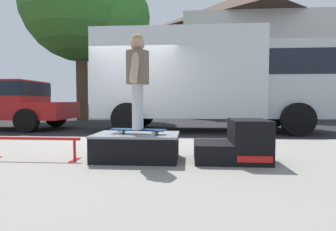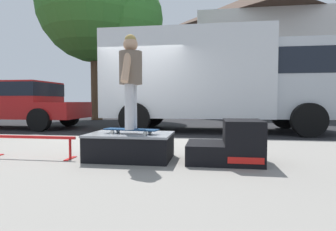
{
  "view_description": "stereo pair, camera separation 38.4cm",
  "coord_description": "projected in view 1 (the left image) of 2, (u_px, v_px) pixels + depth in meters",
  "views": [
    {
      "loc": [
        1.6,
        -6.69,
        0.95
      ],
      "look_at": [
        1.21,
        -1.52,
        0.68
      ],
      "focal_mm": 29.56,
      "sensor_mm": 36.0,
      "label": 1
    },
    {
      "loc": [
        1.98,
        -6.64,
        0.95
      ],
      "look_at": [
        1.21,
        -1.52,
        0.68
      ],
      "focal_mm": 29.56,
      "sensor_mm": 36.0,
      "label": 2
    }
  ],
  "objects": [
    {
      "name": "skateboard",
      "position": [
        138.0,
        130.0,
        3.84
      ],
      "size": [
        0.8,
        0.32,
        0.07
      ],
      "color": "navy",
      "rests_on": "skate_box"
    },
    {
      "name": "skater_kid",
      "position": [
        138.0,
        73.0,
        3.8
      ],
      "size": [
        0.32,
        0.67,
        1.31
      ],
      "color": "silver",
      "rests_on": "skateboard"
    },
    {
      "name": "street_tree_main",
      "position": [
        87.0,
        7.0,
        13.46
      ],
      "size": [
        6.22,
        5.65,
        8.54
      ],
      "color": "brown",
      "rests_on": "ground"
    },
    {
      "name": "sidewalk_slab",
      "position": [
        73.0,
        165.0,
        3.84
      ],
      "size": [
        50.0,
        5.0,
        0.12
      ],
      "primitive_type": "cube",
      "color": "gray",
      "rests_on": "ground"
    },
    {
      "name": "kicker_ramp",
      "position": [
        237.0,
        144.0,
        3.8
      ],
      "size": [
        0.99,
        0.72,
        0.58
      ],
      "color": "black",
      "rests_on": "sidewalk_slab"
    },
    {
      "name": "grind_rail",
      "position": [
        33.0,
        143.0,
        3.89
      ],
      "size": [
        1.36,
        0.28,
        0.33
      ],
      "color": "red",
      "rests_on": "sidewalk_slab"
    },
    {
      "name": "house_behind",
      "position": [
        250.0,
        53.0,
        18.85
      ],
      "size": [
        9.54,
        8.23,
        8.4
      ],
      "color": "silver",
      "rests_on": "ground"
    },
    {
      "name": "skate_box",
      "position": [
        137.0,
        146.0,
        3.91
      ],
      "size": [
        1.18,
        0.77,
        0.37
      ],
      "color": "black",
      "rests_on": "sidewalk_slab"
    },
    {
      "name": "box_truck",
      "position": [
        209.0,
        77.0,
        8.76
      ],
      "size": [
        6.91,
        2.63,
        3.05
      ],
      "color": "white",
      "rests_on": "ground"
    },
    {
      "name": "ground_plane",
      "position": [
        124.0,
        139.0,
        6.83
      ],
      "size": [
        140.0,
        140.0,
        0.0
      ],
      "primitive_type": "plane",
      "color": "black"
    }
  ]
}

